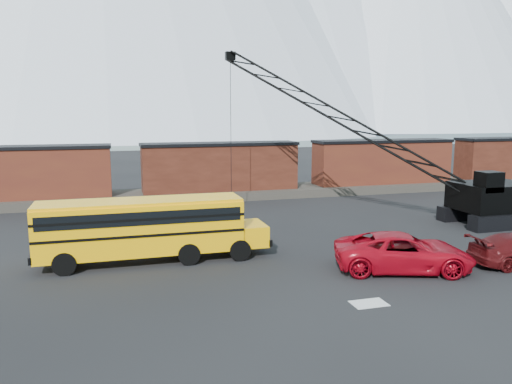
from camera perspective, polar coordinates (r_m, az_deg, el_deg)
ground at (r=23.90m, az=7.06°, el=-9.24°), size 160.00×160.00×0.00m
gravel_berm at (r=44.35m, az=-4.09°, el=-0.17°), size 120.00×5.00×0.70m
boxcar_west_near at (r=43.67m, az=-25.15°, el=2.03°), size 13.70×3.10×4.17m
boxcar_mid at (r=44.03m, az=-4.12°, el=2.93°), size 13.70×3.10×4.17m
boxcar_east_near at (r=49.82m, az=14.22°, el=3.39°), size 13.70×3.10×4.17m
snow_patch at (r=20.73m, az=12.78°, el=-12.31°), size 1.40×0.90×0.02m
school_bus at (r=25.70m, az=-12.21°, el=-3.92°), size 11.65×2.65×3.19m
red_pickup at (r=24.95m, az=16.51°, el=-6.61°), size 7.10×4.87×1.80m
crawler_crane at (r=35.54m, az=10.27°, el=7.98°), size 19.20×11.52×12.03m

